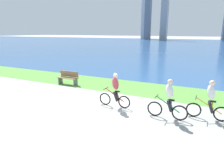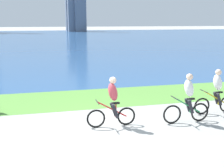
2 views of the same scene
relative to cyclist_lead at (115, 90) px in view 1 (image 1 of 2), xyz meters
The scene contains 8 objects.
ground_plane 1.01m from the cyclist_lead, behind, with size 300.00×300.00×0.00m, color #9E9E99.
grass_strip_bayside 3.75m from the cyclist_lead, 99.00° to the left, with size 120.00×3.30×0.01m, color #59933D.
bay_water_surface 49.16m from the cyclist_lead, 90.67° to the left, with size 300.00×87.76×0.00m, color #2D568C.
cyclist_lead is the anchor object (origin of this frame).
cyclist_trailing 2.57m from the cyclist_lead, ahead, with size 1.68×0.52×1.69m.
cyclist_distant_rear 4.09m from the cyclist_lead, ahead, with size 1.69×0.52×1.67m.
bench_near_path 5.37m from the cyclist_lead, 152.63° to the left, with size 1.50×0.47×0.90m.
city_skyline_far_shore 84.83m from the cyclist_lead, 95.33° to the left, with size 39.89×11.09×27.47m.
Camera 1 is at (4.53, -8.33, 3.55)m, focal length 32.37 mm.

